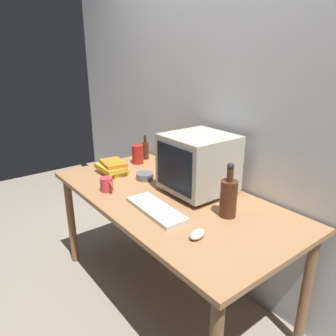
{
  "coord_description": "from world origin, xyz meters",
  "views": [
    {
      "loc": [
        1.42,
        -1.1,
        1.58
      ],
      "look_at": [
        0.0,
        0.0,
        0.93
      ],
      "focal_mm": 34.02,
      "sensor_mm": 36.0,
      "label": 1
    }
  ],
  "objects_px": {
    "crt_monitor": "(198,163)",
    "computer_mouse": "(197,234)",
    "cd_spindle": "(145,176)",
    "bottle_short": "(145,150)",
    "keyboard": "(156,209)",
    "mug": "(107,184)",
    "metal_canister": "(138,154)",
    "bottle_tall": "(229,197)",
    "book_stack": "(112,168)"
  },
  "relations": [
    {
      "from": "bottle_short",
      "to": "bottle_tall",
      "type": "bearing_deg",
      "value": -10.73
    },
    {
      "from": "book_stack",
      "to": "metal_canister",
      "type": "height_order",
      "value": "metal_canister"
    },
    {
      "from": "keyboard",
      "to": "metal_canister",
      "type": "height_order",
      "value": "metal_canister"
    },
    {
      "from": "mug",
      "to": "bottle_tall",
      "type": "bearing_deg",
      "value": 27.27
    },
    {
      "from": "keyboard",
      "to": "metal_canister",
      "type": "xyz_separation_m",
      "value": [
        -0.76,
        0.37,
        0.06
      ]
    },
    {
      "from": "bottle_short",
      "to": "book_stack",
      "type": "height_order",
      "value": "bottle_short"
    },
    {
      "from": "mug",
      "to": "bottle_short",
      "type": "bearing_deg",
      "value": 125.43
    },
    {
      "from": "keyboard",
      "to": "cd_spindle",
      "type": "height_order",
      "value": "cd_spindle"
    },
    {
      "from": "bottle_short",
      "to": "metal_canister",
      "type": "distance_m",
      "value": 0.13
    },
    {
      "from": "book_stack",
      "to": "cd_spindle",
      "type": "distance_m",
      "value": 0.27
    },
    {
      "from": "bottle_short",
      "to": "computer_mouse",
      "type": "bearing_deg",
      "value": -22.73
    },
    {
      "from": "crt_monitor",
      "to": "keyboard",
      "type": "xyz_separation_m",
      "value": [
        0.05,
        -0.36,
        -0.18
      ]
    },
    {
      "from": "cd_spindle",
      "to": "mug",
      "type": "bearing_deg",
      "value": -85.88
    },
    {
      "from": "book_stack",
      "to": "bottle_tall",
      "type": "bearing_deg",
      "value": 10.71
    },
    {
      "from": "book_stack",
      "to": "mug",
      "type": "height_order",
      "value": "book_stack"
    },
    {
      "from": "bottle_tall",
      "to": "cd_spindle",
      "type": "relative_size",
      "value": 2.52
    },
    {
      "from": "bottle_short",
      "to": "book_stack",
      "type": "bearing_deg",
      "value": -69.33
    },
    {
      "from": "book_stack",
      "to": "metal_canister",
      "type": "relative_size",
      "value": 1.62
    },
    {
      "from": "bottle_tall",
      "to": "metal_canister",
      "type": "relative_size",
      "value": 2.02
    },
    {
      "from": "bottle_short",
      "to": "cd_spindle",
      "type": "height_order",
      "value": "bottle_short"
    },
    {
      "from": "book_stack",
      "to": "cd_spindle",
      "type": "bearing_deg",
      "value": 28.35
    },
    {
      "from": "keyboard",
      "to": "computer_mouse",
      "type": "height_order",
      "value": "computer_mouse"
    },
    {
      "from": "book_stack",
      "to": "mug",
      "type": "relative_size",
      "value": 2.02
    },
    {
      "from": "cd_spindle",
      "to": "computer_mouse",
      "type": "bearing_deg",
      "value": -16.06
    },
    {
      "from": "bottle_tall",
      "to": "mug",
      "type": "xyz_separation_m",
      "value": [
        -0.69,
        -0.36,
        -0.07
      ]
    },
    {
      "from": "crt_monitor",
      "to": "computer_mouse",
      "type": "bearing_deg",
      "value": -42.87
    },
    {
      "from": "bottle_tall",
      "to": "book_stack",
      "type": "relative_size",
      "value": 1.25
    },
    {
      "from": "bottle_tall",
      "to": "keyboard",
      "type": "bearing_deg",
      "value": -135.34
    },
    {
      "from": "bottle_tall",
      "to": "metal_canister",
      "type": "height_order",
      "value": "bottle_tall"
    },
    {
      "from": "computer_mouse",
      "to": "cd_spindle",
      "type": "height_order",
      "value": "cd_spindle"
    },
    {
      "from": "crt_monitor",
      "to": "keyboard",
      "type": "distance_m",
      "value": 0.4
    },
    {
      "from": "keyboard",
      "to": "mug",
      "type": "distance_m",
      "value": 0.43
    },
    {
      "from": "mug",
      "to": "cd_spindle",
      "type": "xyz_separation_m",
      "value": [
        -0.02,
        0.3,
        -0.02
      ]
    },
    {
      "from": "computer_mouse",
      "to": "cd_spindle",
      "type": "distance_m",
      "value": 0.81
    },
    {
      "from": "bottle_tall",
      "to": "bottle_short",
      "type": "relative_size",
      "value": 1.48
    },
    {
      "from": "bottle_short",
      "to": "book_stack",
      "type": "distance_m",
      "value": 0.42
    },
    {
      "from": "bottle_short",
      "to": "mug",
      "type": "bearing_deg",
      "value": -54.57
    },
    {
      "from": "computer_mouse",
      "to": "cd_spindle",
      "type": "bearing_deg",
      "value": 147.3
    },
    {
      "from": "cd_spindle",
      "to": "metal_canister",
      "type": "distance_m",
      "value": 0.36
    },
    {
      "from": "mug",
      "to": "metal_canister",
      "type": "relative_size",
      "value": 0.8
    },
    {
      "from": "crt_monitor",
      "to": "bottle_short",
      "type": "relative_size",
      "value": 1.92
    },
    {
      "from": "mug",
      "to": "metal_canister",
      "type": "height_order",
      "value": "metal_canister"
    },
    {
      "from": "keyboard",
      "to": "bottle_tall",
      "type": "relative_size",
      "value": 1.39
    },
    {
      "from": "computer_mouse",
      "to": "metal_canister",
      "type": "xyz_separation_m",
      "value": [
        -1.1,
        0.37,
        0.06
      ]
    },
    {
      "from": "keyboard",
      "to": "metal_canister",
      "type": "distance_m",
      "value": 0.85
    },
    {
      "from": "crt_monitor",
      "to": "metal_canister",
      "type": "bearing_deg",
      "value": 179.08
    },
    {
      "from": "computer_mouse",
      "to": "mug",
      "type": "distance_m",
      "value": 0.76
    },
    {
      "from": "computer_mouse",
      "to": "mug",
      "type": "height_order",
      "value": "mug"
    },
    {
      "from": "mug",
      "to": "keyboard",
      "type": "bearing_deg",
      "value": 11.34
    },
    {
      "from": "keyboard",
      "to": "bottle_tall",
      "type": "bearing_deg",
      "value": 47.77
    }
  ]
}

